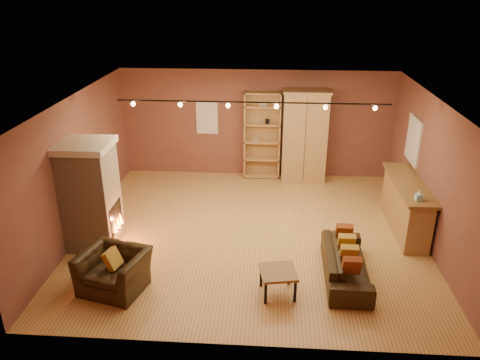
# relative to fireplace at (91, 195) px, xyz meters

# --- Properties ---
(floor) EXTENTS (7.00, 7.00, 0.00)m
(floor) POSITION_rel_fireplace_xyz_m (3.04, 0.60, -1.06)
(floor) COLOR #AD7B3D
(floor) RESTS_ON ground
(ceiling) EXTENTS (7.00, 7.00, 0.00)m
(ceiling) POSITION_rel_fireplace_xyz_m (3.04, 0.60, 1.74)
(ceiling) COLOR brown
(ceiling) RESTS_ON back_wall
(back_wall) EXTENTS (7.00, 0.02, 2.80)m
(back_wall) POSITION_rel_fireplace_xyz_m (3.04, 3.85, 0.34)
(back_wall) COLOR brown
(back_wall) RESTS_ON floor
(left_wall) EXTENTS (0.02, 6.50, 2.80)m
(left_wall) POSITION_rel_fireplace_xyz_m (-0.46, 0.60, 0.34)
(left_wall) COLOR brown
(left_wall) RESTS_ON floor
(right_wall) EXTENTS (0.02, 6.50, 2.80)m
(right_wall) POSITION_rel_fireplace_xyz_m (6.54, 0.60, 0.34)
(right_wall) COLOR brown
(right_wall) RESTS_ON floor
(fireplace) EXTENTS (1.01, 0.98, 2.12)m
(fireplace) POSITION_rel_fireplace_xyz_m (0.00, 0.00, 0.00)
(fireplace) COLOR tan
(fireplace) RESTS_ON floor
(back_window) EXTENTS (0.56, 0.04, 0.86)m
(back_window) POSITION_rel_fireplace_xyz_m (1.74, 3.83, 0.49)
(back_window) COLOR white
(back_window) RESTS_ON back_wall
(bookcase) EXTENTS (0.94, 0.36, 2.29)m
(bookcase) POSITION_rel_fireplace_xyz_m (3.19, 3.73, 0.10)
(bookcase) COLOR tan
(bookcase) RESTS_ON floor
(armoire) EXTENTS (1.17, 0.67, 2.38)m
(armoire) POSITION_rel_fireplace_xyz_m (4.27, 3.55, 0.13)
(armoire) COLOR tan
(armoire) RESTS_ON floor
(bar_counter) EXTENTS (0.60, 2.24, 1.07)m
(bar_counter) POSITION_rel_fireplace_xyz_m (6.24, 1.00, -0.51)
(bar_counter) COLOR #AE8250
(bar_counter) RESTS_ON floor
(tissue_box) EXTENTS (0.13, 0.13, 0.23)m
(tissue_box) POSITION_rel_fireplace_xyz_m (6.19, 0.17, 0.10)
(tissue_box) COLOR #87BFD8
(tissue_box) RESTS_ON bar_counter
(right_window) EXTENTS (0.05, 0.90, 1.00)m
(right_window) POSITION_rel_fireplace_xyz_m (6.51, 2.00, 0.59)
(right_window) COLOR white
(right_window) RESTS_ON right_wall
(loveseat) EXTENTS (0.59, 1.88, 0.77)m
(loveseat) POSITION_rel_fireplace_xyz_m (4.79, -0.83, -0.68)
(loveseat) COLOR black
(loveseat) RESTS_ON floor
(armchair) EXTENTS (1.20, 0.94, 0.92)m
(armchair) POSITION_rel_fireplace_xyz_m (0.83, -1.43, -0.60)
(armchair) COLOR black
(armchair) RESTS_ON floor
(coffee_table) EXTENTS (0.67, 0.67, 0.44)m
(coffee_table) POSITION_rel_fireplace_xyz_m (3.59, -1.39, -0.68)
(coffee_table) COLOR olive
(coffee_table) RESTS_ON floor
(track_rail) EXTENTS (5.20, 0.09, 0.13)m
(track_rail) POSITION_rel_fireplace_xyz_m (3.04, 0.80, 1.63)
(track_rail) COLOR black
(track_rail) RESTS_ON ceiling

